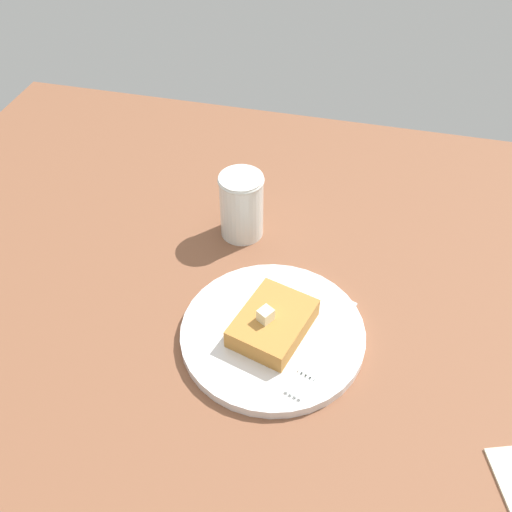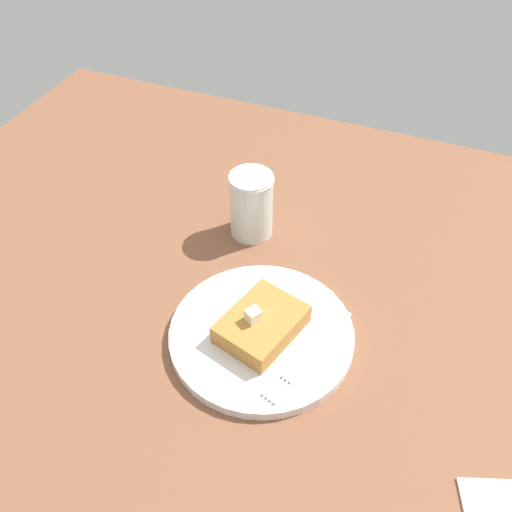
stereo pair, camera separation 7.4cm
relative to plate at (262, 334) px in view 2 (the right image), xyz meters
The scene contains 6 objects.
table_surface 7.79cm from the plate, 158.99° to the right, with size 110.37×110.37×2.07cm, color brown.
plate is the anchor object (origin of this frame).
toast_slice_center 1.91cm from the plate, 26.57° to the right, with size 7.64×10.11×2.68cm, color #B47834.
butter_pat_primary 4.22cm from the plate, 135.92° to the right, with size 1.65×1.48×1.65cm, color #F1ECC4.
fork 6.67cm from the plate, 17.65° to the right, with size 6.35×15.65×0.36cm.
syrup_jar 20.21cm from the plate, 115.71° to the left, with size 6.45×6.45×9.97cm.
Camera 2 is at (22.46, -37.59, 58.41)cm, focal length 40.00 mm.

